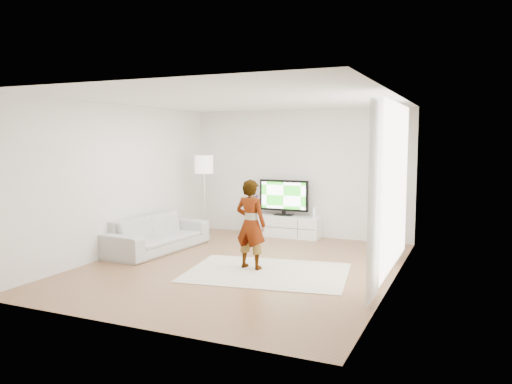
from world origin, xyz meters
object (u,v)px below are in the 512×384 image
at_px(media_console, 283,226).
at_px(player, 251,224).
at_px(television, 284,196).
at_px(rug, 267,272).
at_px(floor_lamp, 204,168).
at_px(sofa, 158,234).

xyz_separation_m(media_console, player, (0.50, -2.84, 0.52)).
xyz_separation_m(television, rug, (0.84, -3.00, -0.89)).
relative_size(media_console, floor_lamp, 0.93).
xyz_separation_m(television, sofa, (-1.72, -2.35, -0.57)).
height_order(rug, sofa, sofa).
relative_size(media_console, rug, 0.66).
distance_m(player, floor_lamp, 3.00).
relative_size(rug, player, 1.71).
xyz_separation_m(rug, floor_lamp, (-2.40, 2.18, 1.52)).
bearing_deg(player, floor_lamp, -38.41).
bearing_deg(sofa, rug, -100.19).
height_order(television, sofa, television).
bearing_deg(floor_lamp, rug, -42.26).
distance_m(media_console, sofa, 2.89).
relative_size(rug, sofa, 1.12).
distance_m(sofa, floor_lamp, 1.95).
xyz_separation_m(rug, sofa, (-2.57, 0.65, 0.33)).
xyz_separation_m(rug, player, (-0.35, 0.12, 0.75)).
xyz_separation_m(media_console, television, (0.00, 0.03, 0.66)).
height_order(television, floor_lamp, floor_lamp).
bearing_deg(sofa, player, -99.31).
bearing_deg(sofa, media_console, -32.64).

